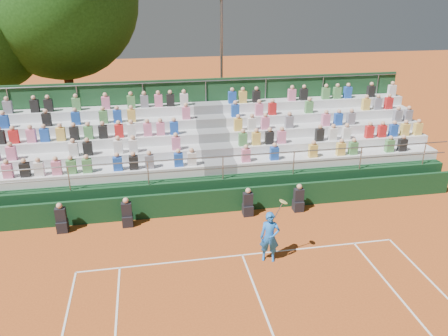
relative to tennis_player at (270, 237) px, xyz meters
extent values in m
plane|color=#B4511E|center=(-0.82, 0.42, -0.89)|extent=(90.00, 90.00, 0.00)
cube|color=white|center=(-0.82, 0.42, -0.89)|extent=(11.00, 0.06, 0.01)
cube|color=white|center=(-0.82, -2.78, -0.89)|extent=(0.06, 6.40, 0.01)
cube|color=#0E3218|center=(-0.82, 3.62, -0.39)|extent=(20.00, 0.15, 1.00)
cube|color=black|center=(-7.11, 3.17, -0.67)|extent=(0.40, 0.40, 0.44)
cube|color=black|center=(-7.11, 3.17, -0.19)|extent=(0.38, 0.25, 0.55)
sphere|color=tan|center=(-7.11, 3.17, 0.19)|extent=(0.22, 0.22, 0.22)
cube|color=black|center=(-4.72, 3.17, -0.67)|extent=(0.40, 0.40, 0.44)
cube|color=black|center=(-4.72, 3.17, -0.19)|extent=(0.38, 0.25, 0.55)
sphere|color=tan|center=(-4.72, 3.17, 0.19)|extent=(0.22, 0.22, 0.22)
cube|color=black|center=(0.01, 3.17, -0.67)|extent=(0.40, 0.40, 0.44)
cube|color=black|center=(0.01, 3.17, -0.19)|extent=(0.38, 0.25, 0.55)
sphere|color=tan|center=(0.01, 3.17, 0.19)|extent=(0.22, 0.22, 0.22)
cube|color=black|center=(2.12, 3.17, -0.67)|extent=(0.40, 0.40, 0.44)
cube|color=black|center=(2.12, 3.17, -0.19)|extent=(0.38, 0.25, 0.55)
sphere|color=tan|center=(2.12, 3.17, 0.19)|extent=(0.22, 0.22, 0.22)
cube|color=#0E3218|center=(-0.82, 6.72, -0.29)|extent=(20.00, 5.20, 1.20)
cube|color=silver|center=(-6.17, 5.04, 0.52)|extent=(9.30, 0.85, 0.42)
cube|color=silver|center=(4.53, 5.04, 0.52)|extent=(9.30, 0.85, 0.42)
cube|color=slate|center=(-0.82, 5.04, 0.52)|extent=(1.40, 0.85, 0.42)
cube|color=silver|center=(-6.17, 5.89, 0.94)|extent=(9.30, 0.85, 0.42)
cube|color=silver|center=(4.53, 5.89, 0.94)|extent=(9.30, 0.85, 0.42)
cube|color=slate|center=(-0.82, 5.89, 0.94)|extent=(1.40, 0.85, 0.42)
cube|color=silver|center=(-6.17, 6.74, 1.36)|extent=(9.30, 0.85, 0.42)
cube|color=silver|center=(4.53, 6.74, 1.36)|extent=(9.30, 0.85, 0.42)
cube|color=slate|center=(-0.82, 6.74, 1.36)|extent=(1.40, 0.85, 0.42)
cube|color=silver|center=(-6.17, 7.59, 1.78)|extent=(9.30, 0.85, 0.42)
cube|color=silver|center=(4.53, 7.59, 1.78)|extent=(9.30, 0.85, 0.42)
cube|color=slate|center=(-0.82, 7.59, 1.78)|extent=(1.40, 0.85, 0.42)
cube|color=silver|center=(-6.17, 8.44, 2.20)|extent=(9.30, 0.85, 0.42)
cube|color=silver|center=(4.53, 8.44, 2.20)|extent=(9.30, 0.85, 0.42)
cube|color=slate|center=(-0.82, 8.44, 2.20)|extent=(1.40, 0.85, 0.42)
cube|color=#1A4423|center=(-0.82, 8.97, 1.31)|extent=(20.00, 0.12, 4.40)
cylinder|color=gray|center=(-0.82, 4.17, 1.31)|extent=(20.00, 0.05, 0.05)
cylinder|color=gray|center=(-0.82, 8.87, 3.41)|extent=(20.00, 0.05, 0.05)
cube|color=pink|center=(-9.17, 4.89, 1.01)|extent=(0.36, 0.24, 0.56)
cube|color=black|center=(-8.54, 4.89, 1.01)|extent=(0.36, 0.24, 0.56)
cube|color=silver|center=(-8.02, 4.89, 1.01)|extent=(0.36, 0.24, 0.56)
cube|color=pink|center=(-7.36, 4.89, 1.01)|extent=(0.36, 0.24, 0.56)
cube|color=#4C8C4C|center=(-6.80, 4.89, 1.01)|extent=(0.36, 0.24, 0.56)
cube|color=#4C8C4C|center=(-6.20, 4.89, 1.01)|extent=(0.36, 0.24, 0.56)
cube|color=#1E4CB2|center=(-5.01, 4.89, 1.01)|extent=(0.36, 0.24, 0.56)
cube|color=black|center=(-4.37, 4.89, 1.01)|extent=(0.36, 0.24, 0.56)
cube|color=slate|center=(-3.74, 4.89, 1.01)|extent=(0.36, 0.24, 0.56)
cube|color=#1E4CB2|center=(-2.55, 4.89, 1.01)|extent=(0.36, 0.24, 0.56)
cube|color=silver|center=(-2.00, 4.89, 1.01)|extent=(0.36, 0.24, 0.56)
cube|color=pink|center=(-9.17, 5.74, 1.43)|extent=(0.36, 0.24, 0.56)
cube|color=silver|center=(-6.77, 5.74, 1.43)|extent=(0.36, 0.24, 0.56)
cube|color=black|center=(-6.21, 5.74, 1.43)|extent=(0.36, 0.24, 0.56)
cube|color=silver|center=(-4.98, 5.74, 1.43)|extent=(0.36, 0.24, 0.56)
cube|color=silver|center=(-4.36, 5.74, 1.43)|extent=(0.36, 0.24, 0.56)
cube|color=pink|center=(-2.57, 5.74, 1.43)|extent=(0.36, 0.24, 0.56)
cube|color=black|center=(-9.75, 6.59, 1.85)|extent=(0.36, 0.24, 0.56)
cube|color=red|center=(-9.21, 6.59, 1.85)|extent=(0.36, 0.24, 0.56)
cube|color=pink|center=(-8.53, 6.59, 1.85)|extent=(0.36, 0.24, 0.56)
cube|color=#1E4CB2|center=(-8.00, 6.59, 1.85)|extent=(0.36, 0.24, 0.56)
cube|color=gold|center=(-7.35, 6.59, 1.85)|extent=(0.36, 0.24, 0.56)
cube|color=black|center=(-6.80, 6.59, 1.85)|extent=(0.36, 0.24, 0.56)
cube|color=#4C8C4C|center=(-6.22, 6.59, 1.85)|extent=(0.36, 0.24, 0.56)
cube|color=black|center=(-5.61, 6.59, 1.85)|extent=(0.36, 0.24, 0.56)
cube|color=red|center=(-4.94, 6.59, 1.85)|extent=(0.36, 0.24, 0.56)
cube|color=silver|center=(-4.41, 6.59, 1.85)|extent=(0.36, 0.24, 0.56)
cube|color=pink|center=(-3.72, 6.59, 1.85)|extent=(0.36, 0.24, 0.56)
cube|color=pink|center=(-3.16, 6.59, 1.85)|extent=(0.36, 0.24, 0.56)
cube|color=#1E4CB2|center=(-2.57, 6.59, 1.85)|extent=(0.36, 0.24, 0.56)
cube|color=#1E4CB2|center=(-9.74, 7.44, 2.27)|extent=(0.36, 0.24, 0.56)
cube|color=black|center=(-8.01, 7.44, 2.27)|extent=(0.36, 0.24, 0.56)
cube|color=#1E4CB2|center=(-6.79, 7.44, 2.27)|extent=(0.36, 0.24, 0.56)
cube|color=#4C8C4C|center=(-5.61, 7.44, 2.27)|extent=(0.36, 0.24, 0.56)
cube|color=#1E4CB2|center=(-5.01, 7.44, 2.27)|extent=(0.36, 0.24, 0.56)
cube|color=gold|center=(-4.39, 7.44, 2.27)|extent=(0.36, 0.24, 0.56)
cube|color=pink|center=(-1.94, 7.44, 2.27)|extent=(0.36, 0.24, 0.56)
cube|color=slate|center=(-9.73, 8.29, 2.69)|extent=(0.36, 0.24, 0.56)
cube|color=black|center=(-8.60, 8.29, 2.69)|extent=(0.36, 0.24, 0.56)
cube|color=black|center=(-8.02, 8.29, 2.69)|extent=(0.36, 0.24, 0.56)
cube|color=#4C8C4C|center=(-6.82, 8.29, 2.69)|extent=(0.36, 0.24, 0.56)
cube|color=pink|center=(-5.53, 8.29, 2.69)|extent=(0.36, 0.24, 0.56)
cube|color=#4C8C4C|center=(-4.38, 8.29, 2.69)|extent=(0.36, 0.24, 0.56)
cube|color=slate|center=(-3.78, 8.29, 2.69)|extent=(0.36, 0.24, 0.56)
cube|color=pink|center=(-3.13, 8.29, 2.69)|extent=(0.36, 0.24, 0.56)
cube|color=black|center=(-2.58, 8.29, 2.69)|extent=(0.36, 0.24, 0.56)
cube|color=silver|center=(-1.94, 8.29, 2.69)|extent=(0.36, 0.24, 0.56)
cube|color=pink|center=(0.30, 4.89, 1.01)|extent=(0.36, 0.24, 0.56)
cube|color=#1E4CB2|center=(1.55, 4.89, 1.01)|extent=(0.36, 0.24, 0.56)
cube|color=gold|center=(3.29, 4.89, 1.01)|extent=(0.36, 0.24, 0.56)
cube|color=gold|center=(4.58, 4.89, 1.01)|extent=(0.36, 0.24, 0.56)
cube|color=#4C8C4C|center=(5.16, 4.89, 1.01)|extent=(0.36, 0.24, 0.56)
cube|color=#4C8C4C|center=(6.91, 4.89, 1.01)|extent=(0.36, 0.24, 0.56)
cube|color=black|center=(7.54, 4.89, 1.01)|extent=(0.36, 0.24, 0.56)
cube|color=#4C8C4C|center=(0.35, 5.74, 1.43)|extent=(0.36, 0.24, 0.56)
cube|color=gold|center=(0.95, 5.74, 1.43)|extent=(0.36, 0.24, 0.56)
cube|color=black|center=(1.55, 5.74, 1.43)|extent=(0.36, 0.24, 0.56)
cube|color=pink|center=(2.11, 5.74, 1.43)|extent=(0.36, 0.24, 0.56)
cube|color=black|center=(3.89, 5.74, 1.43)|extent=(0.36, 0.24, 0.56)
cube|color=silver|center=(4.52, 5.74, 1.43)|extent=(0.36, 0.24, 0.56)
cube|color=silver|center=(5.17, 5.74, 1.43)|extent=(0.36, 0.24, 0.56)
cube|color=red|center=(6.31, 5.74, 1.43)|extent=(0.36, 0.24, 0.56)
cube|color=red|center=(6.94, 5.74, 1.43)|extent=(0.36, 0.24, 0.56)
cube|color=#1E4CB2|center=(7.52, 5.74, 1.43)|extent=(0.36, 0.24, 0.56)
cube|color=gold|center=(8.10, 5.74, 1.43)|extent=(0.36, 0.24, 0.56)
cube|color=gold|center=(8.76, 5.74, 1.43)|extent=(0.36, 0.24, 0.56)
cube|color=gold|center=(0.31, 6.59, 1.85)|extent=(0.36, 0.24, 0.56)
cube|color=silver|center=(0.95, 6.59, 1.85)|extent=(0.36, 0.24, 0.56)
cube|color=pink|center=(1.57, 6.59, 1.85)|extent=(0.36, 0.24, 0.56)
cube|color=slate|center=(2.72, 6.59, 1.85)|extent=(0.36, 0.24, 0.56)
cube|color=pink|center=(4.50, 6.59, 1.85)|extent=(0.36, 0.24, 0.56)
cube|color=#1E4CB2|center=(5.12, 6.59, 1.85)|extent=(0.36, 0.24, 0.56)
cube|color=slate|center=(5.76, 6.59, 1.85)|extent=(0.36, 0.24, 0.56)
cube|color=slate|center=(8.15, 6.59, 1.85)|extent=(0.36, 0.24, 0.56)
cube|color=slate|center=(8.71, 6.59, 1.85)|extent=(0.36, 0.24, 0.56)
cube|color=#1E4CB2|center=(0.35, 7.44, 2.27)|extent=(0.36, 0.24, 0.56)
cube|color=pink|center=(1.50, 7.44, 2.27)|extent=(0.36, 0.24, 0.56)
cube|color=red|center=(2.14, 7.44, 2.27)|extent=(0.36, 0.24, 0.56)
cube|color=#4C8C4C|center=(3.96, 7.44, 2.27)|extent=(0.36, 0.24, 0.56)
cube|color=gold|center=(6.89, 7.44, 2.27)|extent=(0.36, 0.24, 0.56)
cube|color=slate|center=(7.51, 7.44, 2.27)|extent=(0.36, 0.24, 0.56)
cube|color=red|center=(8.10, 7.44, 2.27)|extent=(0.36, 0.24, 0.56)
cube|color=#1E4CB2|center=(0.37, 8.29, 2.69)|extent=(0.36, 0.24, 0.56)
cube|color=gold|center=(0.89, 8.29, 2.69)|extent=(0.36, 0.24, 0.56)
cube|color=black|center=(1.56, 8.29, 2.69)|extent=(0.36, 0.24, 0.56)
cube|color=pink|center=(3.36, 8.29, 2.69)|extent=(0.36, 0.24, 0.56)
cube|color=black|center=(3.97, 8.29, 2.69)|extent=(0.36, 0.24, 0.56)
cube|color=#4C8C4C|center=(5.12, 8.29, 2.69)|extent=(0.36, 0.24, 0.56)
cube|color=#4C8C4C|center=(5.72, 8.29, 2.69)|extent=(0.36, 0.24, 0.56)
cube|color=#1E4CB2|center=(6.29, 8.29, 2.69)|extent=(0.36, 0.24, 0.56)
cube|color=black|center=(7.54, 8.29, 2.69)|extent=(0.36, 0.24, 0.56)
cube|color=silver|center=(8.70, 8.29, 2.69)|extent=(0.36, 0.24, 0.56)
imported|color=blue|center=(0.00, 0.00, -0.01)|extent=(0.74, 0.59, 1.77)
cylinder|color=gray|center=(0.25, 0.00, 0.96)|extent=(0.26, 0.03, 0.51)
cylinder|color=#E5D866|center=(0.40, 0.00, 1.26)|extent=(0.26, 0.28, 0.14)
cylinder|color=#321D12|center=(-7.86, 13.49, 1.41)|extent=(0.50, 0.50, 4.60)
cylinder|color=gray|center=(0.80, 13.63, 3.04)|extent=(0.16, 0.16, 7.86)
camera|label=1|loc=(-3.70, -11.90, 7.65)|focal=35.00mm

